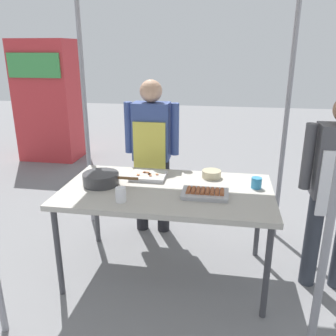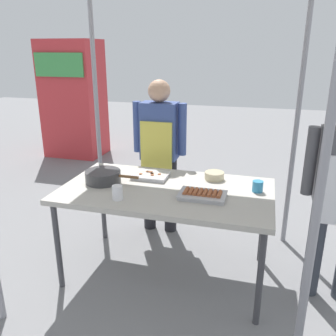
{
  "view_description": "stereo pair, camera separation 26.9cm",
  "coord_description": "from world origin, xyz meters",
  "views": [
    {
      "loc": [
        0.42,
        -2.46,
        1.77
      ],
      "look_at": [
        0.0,
        0.05,
        0.9
      ],
      "focal_mm": 37.68,
      "sensor_mm": 36.0,
      "label": 1
    },
    {
      "loc": [
        0.68,
        -2.4,
        1.77
      ],
      "look_at": [
        0.0,
        0.05,
        0.9
      ],
      "focal_mm": 37.68,
      "sensor_mm": 36.0,
      "label": 2
    }
  ],
  "objects": [
    {
      "name": "ground_plane",
      "position": [
        0.0,
        0.0,
        0.0
      ],
      "size": [
        18.0,
        18.0,
        0.0
      ],
      "primitive_type": "plane",
      "color": "slate"
    },
    {
      "name": "tray_grilled_sausages",
      "position": [
        0.3,
        -0.09,
        0.77
      ],
      "size": [
        0.34,
        0.22,
        0.05
      ],
      "color": "#ADADB2",
      "rests_on": "stall_table"
    },
    {
      "name": "tray_meat_skewers",
      "position": [
        -0.19,
        0.2,
        0.77
      ],
      "size": [
        0.29,
        0.23,
        0.04
      ],
      "color": "silver",
      "rests_on": "stall_table"
    },
    {
      "name": "condiment_bowl",
      "position": [
        0.32,
        0.3,
        0.78
      ],
      "size": [
        0.16,
        0.16,
        0.06
      ],
      "primitive_type": "cylinder",
      "color": "#BFB28C",
      "rests_on": "stall_table"
    },
    {
      "name": "drink_cup_near_edge",
      "position": [
        -0.28,
        -0.29,
        0.8
      ],
      "size": [
        0.07,
        0.07,
        0.1
      ],
      "primitive_type": "cylinder",
      "color": "white",
      "rests_on": "stall_table"
    },
    {
      "name": "neighbor_stall_left",
      "position": [
        -2.45,
        2.94,
        0.96
      ],
      "size": [
        0.92,
        0.72,
        1.91
      ],
      "color": "#C63338",
      "rests_on": "ground"
    },
    {
      "name": "cooking_wok",
      "position": [
        -0.52,
        -0.0,
        0.8
      ],
      "size": [
        0.44,
        0.28,
        0.09
      ],
      "color": "#38383A",
      "rests_on": "stall_table"
    },
    {
      "name": "drink_cup_by_wok",
      "position": [
        0.67,
        0.13,
        0.79
      ],
      "size": [
        0.08,
        0.08,
        0.08
      ],
      "primitive_type": "cylinder",
      "color": "#338CBF",
      "rests_on": "stall_table"
    },
    {
      "name": "stall_table",
      "position": [
        0.0,
        0.0,
        0.7
      ],
      "size": [
        1.6,
        0.9,
        0.75
      ],
      "color": "#B7B2A8",
      "rests_on": "ground"
    },
    {
      "name": "vendor_woman",
      "position": [
        -0.27,
        0.7,
        0.88
      ],
      "size": [
        0.52,
        0.22,
        1.5
      ],
      "rotation": [
        0.0,
        0.0,
        3.14
      ],
      "color": "black",
      "rests_on": "ground"
    }
  ]
}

